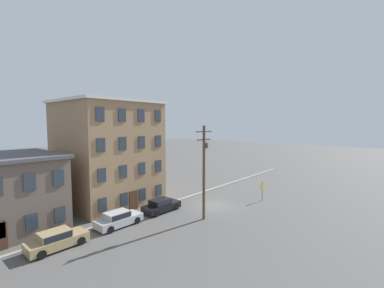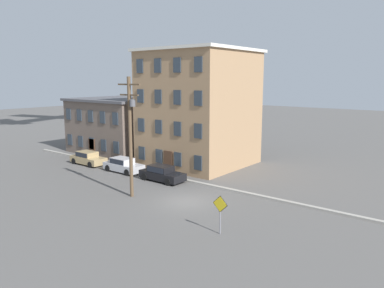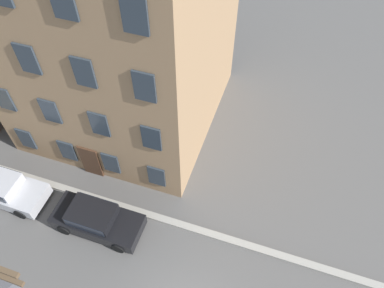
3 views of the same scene
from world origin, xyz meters
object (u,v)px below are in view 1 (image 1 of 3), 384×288
Objects in this scene: car_tan at (57,239)px; utility_pole at (204,167)px; car_black at (161,205)px; caution_sign at (262,188)px; car_silver at (118,218)px.

utility_pole is at bearing -21.41° from car_tan.
car_tan is 11.03m from car_black.
car_black is 12.95m from caution_sign.
car_silver is 1.00× the size of car_black.
car_silver is 9.59m from utility_pole.
car_black is at bearing 0.47° from car_tan.
car_tan and car_silver have the same top height.
car_silver and car_black have the same top height.
caution_sign is (11.04, -6.70, 0.88)m from car_black.
car_tan is 1.00× the size of car_black.
car_tan is 1.00× the size of car_silver.
utility_pole is (1.36, -4.95, 4.60)m from car_black.
car_tan is at bearing 158.59° from utility_pole.
car_black is at bearing 105.37° from utility_pole.
caution_sign is (22.08, -6.61, 0.88)m from car_tan.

